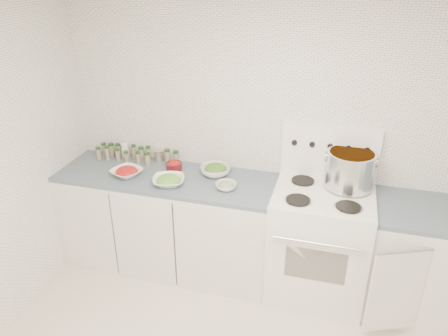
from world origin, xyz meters
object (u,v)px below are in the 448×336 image
bowl_tomato (127,172)px  bowl_snowpea (169,181)px  stock_pot (350,168)px  stove (319,240)px

bowl_tomato → bowl_snowpea: bearing=-7.5°
stock_pot → bowl_tomato: 1.81m
stove → stock_pot: 0.64m
stove → stock_pot: size_ratio=3.47×
stock_pot → bowl_snowpea: 1.43m
stove → bowl_tomato: stove is taller
bowl_tomato → bowl_snowpea: 0.40m
stove → bowl_tomato: size_ratio=4.36×
stove → bowl_snowpea: 1.31m
stock_pot → bowl_tomato: (-1.79, -0.22, -0.16)m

